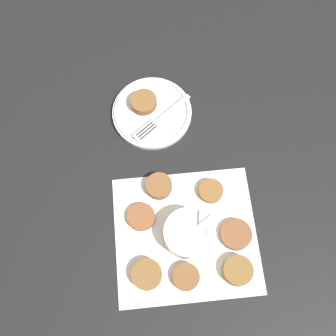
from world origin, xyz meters
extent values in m
plane|color=black|center=(0.00, 0.00, 0.00)|extent=(4.00, 4.00, 0.00)
cube|color=silver|center=(0.01, -0.03, 0.00)|extent=(0.35, 0.33, 0.00)
cylinder|color=silver|center=(0.01, -0.03, 0.03)|extent=(0.10, 0.10, 0.05)
cylinder|color=#B23D23|center=(0.01, -0.03, 0.02)|extent=(0.09, 0.09, 0.03)
cone|color=silver|center=(0.06, -0.03, 0.04)|extent=(0.02, 0.02, 0.02)
cylinder|color=silver|center=(0.03, -0.01, 0.05)|extent=(0.05, 0.04, 0.07)
cylinder|color=brown|center=(0.12, -0.10, 0.01)|extent=(0.06, 0.06, 0.02)
cylinder|color=brown|center=(-0.09, 0.01, 0.01)|extent=(0.06, 0.06, 0.01)
cylinder|color=brown|center=(-0.07, -0.12, 0.01)|extent=(0.07, 0.07, 0.02)
cylinder|color=brown|center=(0.12, -0.02, 0.01)|extent=(0.07, 0.07, 0.01)
cylinder|color=brown|center=(0.06, 0.08, 0.01)|extent=(0.06, 0.06, 0.01)
cylinder|color=brown|center=(-0.06, 0.08, 0.01)|extent=(0.06, 0.06, 0.02)
cylinder|color=brown|center=(0.01, -0.12, 0.01)|extent=(0.06, 0.06, 0.02)
cylinder|color=silver|center=(-0.09, 0.27, 0.01)|extent=(0.19, 0.19, 0.01)
torus|color=silver|center=(-0.09, 0.27, 0.01)|extent=(0.19, 0.19, 0.01)
cylinder|color=brown|center=(-0.11, 0.29, 0.03)|extent=(0.06, 0.06, 0.02)
cube|color=silver|center=(-0.04, 0.28, 0.02)|extent=(0.08, 0.09, 0.00)
cube|color=silver|center=(-0.10, 0.21, 0.02)|extent=(0.07, 0.07, 0.00)
cube|color=black|center=(-0.10, 0.22, 0.02)|extent=(0.04, 0.04, 0.00)
cube|color=black|center=(-0.10, 0.21, 0.02)|extent=(0.04, 0.04, 0.00)
cube|color=black|center=(-0.09, 0.21, 0.02)|extent=(0.04, 0.04, 0.00)
camera|label=1|loc=(-0.02, -0.19, 0.86)|focal=42.00mm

